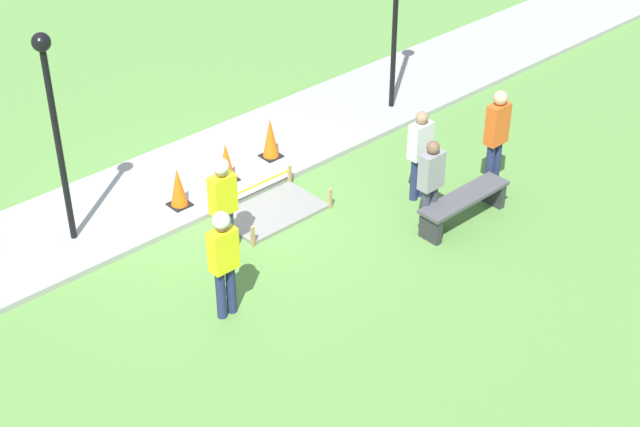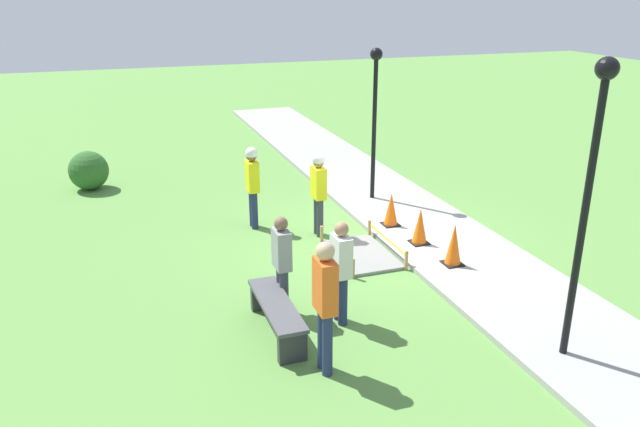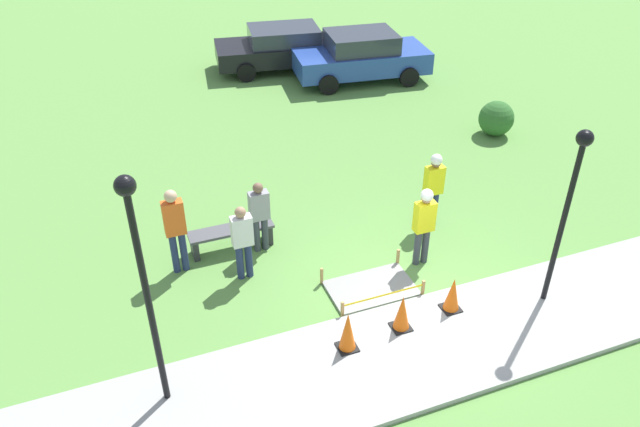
% 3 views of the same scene
% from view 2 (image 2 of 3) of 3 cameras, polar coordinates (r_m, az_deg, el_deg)
% --- Properties ---
extents(ground_plane, '(60.00, 60.00, 0.00)m').
position_cam_2_polar(ground_plane, '(12.67, 5.13, -2.38)').
color(ground_plane, '#5B8E42').
extents(sidewalk, '(28.00, 2.35, 0.10)m').
position_cam_2_polar(sidewalk, '(13.15, 9.81, -1.50)').
color(sidewalk, '#9E9E99').
rests_on(sidewalk, ground_plane).
extents(wet_concrete_patch, '(1.70, 1.08, 0.37)m').
position_cam_2_polar(wet_concrete_patch, '(11.88, 3.83, -3.74)').
color(wet_concrete_patch, gray).
rests_on(wet_concrete_patch, ground_plane).
extents(traffic_cone_near_patch, '(0.34, 0.34, 0.77)m').
position_cam_2_polar(traffic_cone_near_patch, '(11.40, 12.14, -2.81)').
color(traffic_cone_near_patch, black).
rests_on(traffic_cone_near_patch, sidewalk).
extents(traffic_cone_far_patch, '(0.34, 0.34, 0.71)m').
position_cam_2_polar(traffic_cone_far_patch, '(12.22, 9.13, -1.15)').
color(traffic_cone_far_patch, black).
rests_on(traffic_cone_far_patch, sidewalk).
extents(traffic_cone_sidewalk_edge, '(0.34, 0.34, 0.70)m').
position_cam_2_polar(traffic_cone_sidewalk_edge, '(13.07, 6.52, 0.38)').
color(traffic_cone_sidewalk_edge, black).
rests_on(traffic_cone_sidewalk_edge, sidewalk).
extents(park_bench, '(1.76, 0.44, 0.50)m').
position_cam_2_polar(park_bench, '(9.24, -3.99, -8.96)').
color(park_bench, '#2D2D33').
rests_on(park_bench, ground_plane).
extents(worker_supervisor, '(0.40, 0.25, 1.73)m').
position_cam_2_polar(worker_supervisor, '(12.50, -0.14, 2.41)').
color(worker_supervisor, '#383D47').
rests_on(worker_supervisor, ground_plane).
extents(worker_assistant, '(0.40, 0.25, 1.74)m').
position_cam_2_polar(worker_assistant, '(13.00, -6.20, 3.02)').
color(worker_assistant, navy).
rests_on(worker_assistant, ground_plane).
extents(bystander_in_orange_shirt, '(0.40, 0.24, 1.86)m').
position_cam_2_polar(bystander_in_orange_shirt, '(8.04, 0.47, -7.85)').
color(bystander_in_orange_shirt, navy).
rests_on(bystander_in_orange_shirt, ground_plane).
extents(bystander_in_gray_shirt, '(0.40, 0.22, 1.63)m').
position_cam_2_polar(bystander_in_gray_shirt, '(9.27, 1.94, -4.92)').
color(bystander_in_gray_shirt, navy).
rests_on(bystander_in_gray_shirt, ground_plane).
extents(bystander_in_white_shirt, '(0.40, 0.22, 1.60)m').
position_cam_2_polar(bystander_in_white_shirt, '(9.54, -3.51, -4.29)').
color(bystander_in_white_shirt, '#383D47').
rests_on(bystander_in_white_shirt, ground_plane).
extents(lamppost_near, '(0.28, 0.28, 3.46)m').
position_cam_2_polar(lamppost_near, '(14.28, 5.05, 10.26)').
color(lamppost_near, black).
rests_on(lamppost_near, sidewalk).
extents(lamppost_far, '(0.28, 0.28, 3.97)m').
position_cam_2_polar(lamppost_far, '(8.38, 23.55, 3.60)').
color(lamppost_far, black).
rests_on(lamppost_far, sidewalk).
extents(shrub_rounded_near, '(0.97, 0.97, 0.97)m').
position_cam_2_polar(shrub_rounded_near, '(16.62, -20.40, 3.71)').
color(shrub_rounded_near, '#2D6028').
rests_on(shrub_rounded_near, ground_plane).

